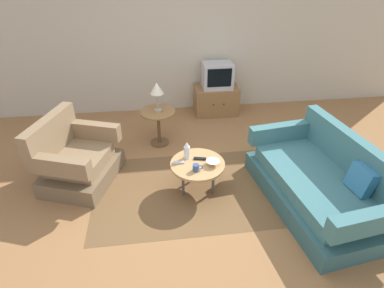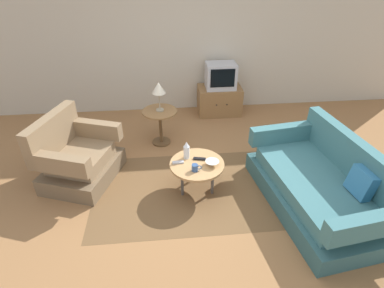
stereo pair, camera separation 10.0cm
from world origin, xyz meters
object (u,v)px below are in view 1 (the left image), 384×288
at_px(tv_remote_silver, 179,163).
at_px(couch, 320,184).
at_px(armchair, 76,160).
at_px(table_lamp, 157,89).
at_px(tv_remote_dark, 200,159).
at_px(television, 217,76).
at_px(bowl, 213,163).
at_px(vase, 187,150).
at_px(mug, 196,168).
at_px(coffee_table, 197,165).
at_px(tv_stand, 216,100).
at_px(side_table, 158,120).

bearing_deg(tv_remote_silver, couch, -18.12).
distance_m(armchair, table_lamp, 1.51).
bearing_deg(couch, tv_remote_dark, 62.12).
bearing_deg(television, couch, -73.43).
bearing_deg(armchair, table_lamp, 144.47).
bearing_deg(bowl, vase, 148.06).
distance_m(television, table_lamp, 1.46).
bearing_deg(bowl, mug, -157.78).
distance_m(armchair, tv_remote_silver, 1.39).
bearing_deg(television, mug, -106.96).
xyz_separation_m(coffee_table, vase, (-0.12, 0.13, 0.15)).
xyz_separation_m(armchair, television, (2.22, 1.74, 0.43)).
bearing_deg(table_lamp, television, 40.60).
relative_size(armchair, bowl, 6.95).
height_order(television, table_lamp, table_lamp).
relative_size(tv_stand, tv_remote_silver, 5.45).
distance_m(armchair, television, 2.85).
bearing_deg(mug, bowl, 22.22).
height_order(couch, bowl, couch).
height_order(armchair, coffee_table, armchair).
height_order(side_table, television, television).
height_order(tv_stand, tv_remote_dark, tv_stand).
bearing_deg(couch, mug, 71.29).
bearing_deg(table_lamp, tv_remote_dark, -67.02).
bearing_deg(tv_stand, coffee_table, -107.02).
relative_size(couch, television, 3.68).
relative_size(coffee_table, bowl, 3.97).
relative_size(television, bowl, 3.09).
height_order(vase, tv_remote_silver, vase).
xyz_separation_m(couch, mug, (-1.47, 0.28, 0.18)).
bearing_deg(vase, television, 68.87).
xyz_separation_m(armchair, coffee_table, (1.56, -0.41, 0.07)).
bearing_deg(tv_remote_dark, tv_remote_silver, 23.45).
relative_size(table_lamp, mug, 3.69).
bearing_deg(side_table, bowl, -63.49).
relative_size(tv_stand, bowl, 4.59).
xyz_separation_m(mug, bowl, (0.22, 0.09, -0.01)).
relative_size(armchair, vase, 5.05).
relative_size(couch, side_table, 3.40).
relative_size(tv_remote_dark, tv_remote_silver, 1.14).
distance_m(vase, mug, 0.30).
relative_size(tv_stand, table_lamp, 1.74).
height_order(television, vase, television).
relative_size(coffee_table, side_table, 1.19).
relative_size(side_table, table_lamp, 1.27).
xyz_separation_m(table_lamp, mug, (0.40, -1.35, -0.46)).
bearing_deg(tv_remote_silver, vase, 38.76).
relative_size(couch, mug, 15.93).
bearing_deg(table_lamp, couch, -41.17).
xyz_separation_m(side_table, tv_stand, (1.11, 0.96, -0.16)).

